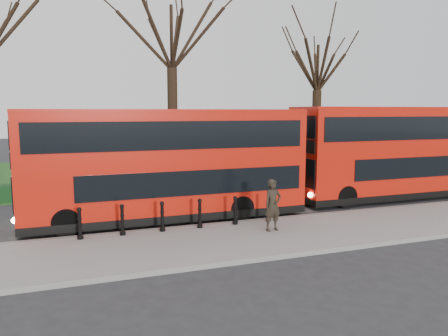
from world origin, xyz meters
name	(u,v)px	position (x,y,z in m)	size (l,w,h in m)	color
ground	(184,223)	(0.00, 0.00, 0.00)	(120.00, 120.00, 0.00)	#28282B
pavement	(209,243)	(0.00, -3.00, 0.07)	(60.00, 4.00, 0.15)	gray
kerb	(191,228)	(0.00, -1.00, 0.07)	(60.00, 0.25, 0.16)	slate
grass_verge	(129,172)	(0.00, 15.00, 0.03)	(60.00, 18.00, 0.06)	#1B4918
hedge	(151,185)	(0.00, 6.80, 0.40)	(60.00, 0.90, 0.80)	black
yellow_line_outer	(189,227)	(0.00, -0.70, 0.01)	(60.00, 0.10, 0.01)	yellow
yellow_line_inner	(188,226)	(0.00, -0.50, 0.01)	(60.00, 0.10, 0.01)	yellow
tree_mid	(171,30)	(2.00, 10.00, 9.02)	(7.94, 7.94, 12.40)	black
tree_right	(318,63)	(12.00, 10.00, 7.49)	(6.60, 6.60, 10.32)	black
bollard_row	(181,215)	(-0.46, -1.35, 0.65)	(6.93, 0.15, 1.00)	black
bus_lead	(168,165)	(-0.43, 0.77, 2.19)	(10.92, 2.51, 4.34)	red
bus_rear	(401,153)	(11.38, 1.21, 2.25)	(11.23, 2.58, 4.47)	red
pedestrian	(273,205)	(2.48, -2.58, 1.05)	(0.66, 0.43, 1.81)	black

